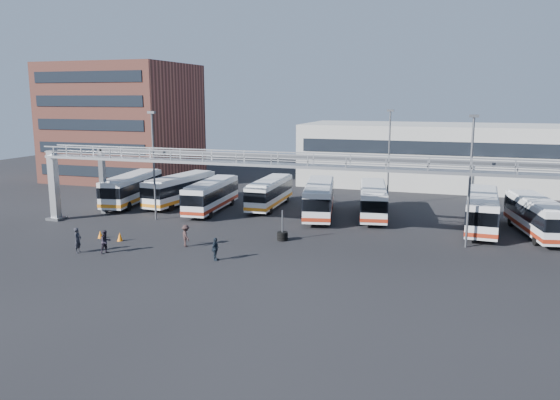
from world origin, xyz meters
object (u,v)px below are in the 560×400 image
(tire_stack, at_px, (282,235))
(bus_0, at_px, (132,188))
(bus_8, at_px, (537,215))
(bus_7, at_px, (482,210))
(light_pole_mid, at_px, (470,174))
(pedestrian_a, at_px, (78,240))
(light_pole_left, at_px, (154,160))
(pedestrian_c, at_px, (186,236))
(bus_1, at_px, (180,188))
(bus_4, at_px, (319,198))
(cone_left, at_px, (120,237))
(pedestrian_d, at_px, (215,249))
(bus_3, at_px, (270,192))
(pedestrian_b, at_px, (106,242))
(bus_2, at_px, (211,195))
(light_pole_back, at_px, (389,152))
(bus_5, at_px, (373,199))
(cone_right, at_px, (100,234))

(tire_stack, bearing_deg, bus_0, 155.22)
(bus_8, bearing_deg, bus_7, 162.79)
(light_pole_mid, height_order, pedestrian_a, light_pole_mid)
(light_pole_left, xyz_separation_m, pedestrian_a, (0.39, -11.72, -4.77))
(bus_7, height_order, pedestrian_c, bus_7)
(bus_1, distance_m, pedestrian_a, 19.11)
(bus_4, bearing_deg, pedestrian_a, -139.25)
(light_pole_mid, relative_size, cone_left, 14.26)
(pedestrian_d, distance_m, tire_stack, 7.35)
(bus_0, xyz_separation_m, bus_3, (14.76, 2.99, -0.15))
(bus_0, distance_m, bus_1, 5.26)
(bus_1, xyz_separation_m, tire_stack, (15.15, -10.79, -1.35))
(bus_0, bearing_deg, cone_left, -69.00)
(bus_0, bearing_deg, tire_stack, -33.31)
(light_pole_mid, bearing_deg, tire_stack, -170.00)
(cone_left, height_order, tire_stack, tire_stack)
(pedestrian_a, xyz_separation_m, pedestrian_b, (2.06, 0.54, -0.08))
(bus_8, bearing_deg, cone_left, -170.54)
(bus_2, relative_size, bus_3, 1.04)
(bus_0, distance_m, pedestrian_d, 23.70)
(bus_3, bearing_deg, light_pole_back, 21.85)
(light_pole_back, relative_size, bus_3, 1.01)
(bus_2, xyz_separation_m, pedestrian_a, (-2.96, -16.94, -0.77))
(bus_5, relative_size, cone_left, 14.98)
(bus_1, height_order, cone_left, bus_1)
(light_pole_back, relative_size, pedestrian_d, 6.17)
(bus_2, height_order, bus_3, bus_2)
(light_pole_mid, xyz_separation_m, pedestrian_c, (-20.74, -6.64, -4.86))
(bus_5, xyz_separation_m, cone_left, (-18.06, -15.42, -1.40))
(bus_0, distance_m, cone_right, 14.63)
(bus_3, relative_size, pedestrian_b, 5.72)
(bus_1, height_order, bus_8, bus_1)
(bus_4, xyz_separation_m, pedestrian_a, (-13.99, -18.05, -0.90))
(bus_1, distance_m, pedestrian_c, 17.25)
(pedestrian_a, relative_size, cone_left, 2.68)
(bus_1, distance_m, bus_5, 20.75)
(bus_2, bearing_deg, bus_3, 30.92)
(bus_2, distance_m, pedestrian_b, 16.45)
(bus_5, height_order, bus_7, bus_7)
(light_pole_left, xyz_separation_m, pedestrian_d, (10.99, -10.27, -4.90))
(pedestrian_c, bearing_deg, tire_stack, -102.32)
(bus_0, height_order, bus_5, bus_0)
(tire_stack, bearing_deg, pedestrian_c, -147.74)
(bus_8, xyz_separation_m, cone_left, (-32.20, -12.58, -1.38))
(pedestrian_b, relative_size, cone_left, 2.46)
(light_pole_left, xyz_separation_m, bus_1, (-1.33, 7.29, -3.95))
(bus_0, distance_m, bus_5, 25.86)
(bus_3, relative_size, bus_4, 0.89)
(light_pole_left, bearing_deg, pedestrian_a, -88.09)
(cone_left, bearing_deg, pedestrian_c, 1.99)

